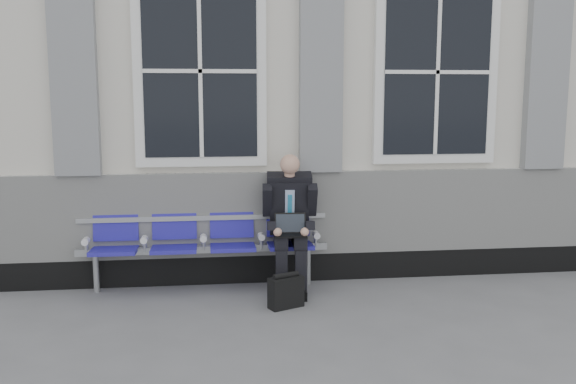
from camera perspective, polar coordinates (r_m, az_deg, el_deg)
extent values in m
plane|color=slate|center=(6.01, 13.87, -11.21)|extent=(70.00, 70.00, 0.00)
cube|color=beige|center=(9.01, 6.36, 9.19)|extent=(14.00, 4.00, 4.20)
cube|color=black|center=(7.29, 9.80, -6.27)|extent=(14.00, 0.10, 0.30)
cube|color=silver|center=(7.15, 9.94, -1.65)|extent=(14.00, 0.08, 0.90)
cube|color=gray|center=(6.84, -18.57, 11.44)|extent=(0.45, 0.14, 2.40)
cube|color=gray|center=(6.82, 2.96, 11.89)|extent=(0.45, 0.14, 2.40)
cube|color=gray|center=(7.66, 22.08, 10.93)|extent=(0.45, 0.14, 2.40)
cube|color=white|center=(6.73, -7.81, 10.59)|extent=(1.35, 0.10, 1.95)
cube|color=black|center=(6.68, -7.81, 10.60)|extent=(1.15, 0.02, 1.75)
cube|color=white|center=(7.15, 12.99, 10.34)|extent=(1.35, 0.10, 1.95)
cube|color=black|center=(7.11, 13.13, 10.34)|extent=(1.15, 0.02, 1.75)
cube|color=#9EA0A3|center=(6.76, -7.50, -5.06)|extent=(2.60, 0.07, 0.07)
cube|color=#9EA0A3|center=(6.81, -7.55, -2.29)|extent=(2.60, 0.05, 0.05)
cylinder|color=#9EA0A3|center=(6.92, -16.68, -6.97)|extent=(0.06, 0.06, 0.39)
cylinder|color=#9EA0A3|center=(6.89, 1.77, -6.65)|extent=(0.06, 0.06, 0.39)
cube|color=#1F189C|center=(6.75, -15.21, -5.07)|extent=(0.46, 0.42, 0.07)
cube|color=#1F189C|center=(6.89, -15.05, -2.55)|extent=(0.46, 0.10, 0.40)
cube|color=#1F189C|center=(6.69, -10.10, -5.02)|extent=(0.46, 0.42, 0.07)
cube|color=#1F189C|center=(6.83, -10.06, -2.48)|extent=(0.46, 0.10, 0.40)
cube|color=#1F189C|center=(6.68, -4.93, -4.92)|extent=(0.46, 0.42, 0.07)
cube|color=#1F189C|center=(6.83, -5.03, -2.39)|extent=(0.46, 0.10, 0.40)
cube|color=#1F189C|center=(6.73, 0.20, -4.79)|extent=(0.46, 0.42, 0.07)
cube|color=#1F189C|center=(6.87, -0.02, -2.28)|extent=(0.46, 0.10, 0.40)
cylinder|color=white|center=(6.80, -17.55, -4.20)|extent=(0.07, 0.12, 0.07)
cylinder|color=white|center=(6.72, -12.67, -4.16)|extent=(0.07, 0.12, 0.07)
cylinder|color=white|center=(6.68, -7.53, -4.08)|extent=(0.07, 0.12, 0.07)
cylinder|color=white|center=(6.70, -2.38, -3.97)|extent=(0.07, 0.12, 0.07)
cylinder|color=white|center=(6.77, 2.52, -3.84)|extent=(0.07, 0.12, 0.07)
cube|color=black|center=(6.48, -0.55, -9.06)|extent=(0.13, 0.26, 0.09)
cube|color=black|center=(6.49, 1.17, -9.03)|extent=(0.13, 0.26, 0.09)
cube|color=black|center=(6.48, -0.58, -7.20)|extent=(0.13, 0.13, 0.47)
cube|color=black|center=(6.49, 1.14, -7.18)|extent=(0.13, 0.13, 0.47)
cube|color=black|center=(6.61, -0.65, -4.26)|extent=(0.17, 0.44, 0.14)
cube|color=black|center=(6.62, 1.03, -4.24)|extent=(0.17, 0.44, 0.14)
cube|color=black|center=(6.74, 0.11, -1.23)|extent=(0.43, 0.36, 0.61)
cube|color=#AEBEE5|center=(6.62, 0.16, -1.24)|extent=(0.10, 0.10, 0.34)
cube|color=teal|center=(6.62, 0.16, -1.42)|extent=(0.05, 0.08, 0.29)
cube|color=black|center=(6.67, 0.12, 1.18)|extent=(0.48, 0.26, 0.14)
cylinder|color=#D9A387|center=(6.61, 0.14, 1.71)|extent=(0.11, 0.11, 0.10)
sphere|color=#D9A387|center=(6.54, 0.17, 2.49)|extent=(0.20, 0.20, 0.20)
cube|color=black|center=(6.62, -1.86, -0.73)|extent=(0.12, 0.28, 0.36)
cube|color=black|center=(6.65, 2.15, -0.70)|extent=(0.12, 0.28, 0.36)
cube|color=black|center=(6.50, -1.48, -3.01)|extent=(0.11, 0.31, 0.14)
cube|color=black|center=(6.52, 1.93, -2.97)|extent=(0.11, 0.31, 0.14)
sphere|color=#D9A387|center=(6.37, -0.93, -3.59)|extent=(0.09, 0.09, 0.09)
sphere|color=#D9A387|center=(6.39, 1.50, -3.56)|extent=(0.09, 0.09, 0.09)
cube|color=black|center=(6.46, 0.25, -3.85)|extent=(0.34, 0.25, 0.02)
cube|color=black|center=(6.55, 0.20, -2.77)|extent=(0.32, 0.11, 0.21)
cube|color=black|center=(6.55, 0.20, -2.78)|extent=(0.29, 0.09, 0.17)
cube|color=black|center=(6.19, -0.19, -8.91)|extent=(0.36, 0.27, 0.30)
cylinder|color=black|center=(6.14, -0.19, -7.43)|extent=(0.26, 0.16, 0.05)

